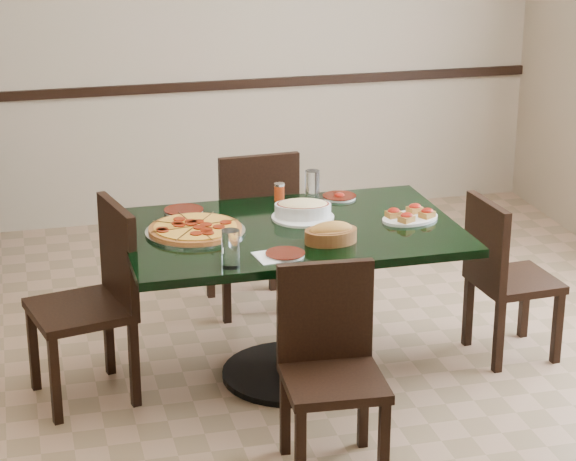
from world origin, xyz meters
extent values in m
plane|color=#8E6C52|center=(0.00, 0.00, 0.00)|extent=(5.50, 5.50, 0.00)
plane|color=gray|center=(0.00, 2.75, 1.40)|extent=(5.00, 0.00, 5.00)
cube|color=black|center=(0.00, 2.73, 0.90)|extent=(5.00, 0.03, 0.06)
cube|color=black|center=(0.22, 0.29, 0.73)|extent=(1.54, 1.00, 0.04)
cylinder|color=black|center=(0.22, 0.29, 0.35)|extent=(0.13, 0.13, 0.71)
cylinder|color=black|center=(0.22, 0.29, 0.01)|extent=(0.65, 0.65, 0.03)
cube|color=black|center=(0.22, 1.18, 0.43)|extent=(0.45, 0.45, 0.04)
cube|color=black|center=(0.23, 0.99, 0.68)|extent=(0.42, 0.06, 0.45)
cube|color=black|center=(0.39, 1.37, 0.21)|extent=(0.04, 0.04, 0.41)
cube|color=black|center=(0.41, 1.01, 0.21)|extent=(0.04, 0.04, 0.41)
cube|color=black|center=(0.02, 1.35, 0.21)|extent=(0.04, 0.04, 0.41)
cube|color=black|center=(0.05, 0.99, 0.21)|extent=(0.04, 0.04, 0.41)
cube|color=black|center=(0.18, -0.57, 0.40)|extent=(0.42, 0.42, 0.04)
cube|color=black|center=(0.19, -0.39, 0.63)|extent=(0.39, 0.07, 0.42)
cube|color=black|center=(0.00, -0.72, 0.19)|extent=(0.04, 0.04, 0.38)
cube|color=black|center=(0.02, -0.39, 0.19)|extent=(0.04, 0.04, 0.38)
cube|color=black|center=(0.33, -0.74, 0.19)|extent=(0.04, 0.04, 0.38)
cube|color=black|center=(0.35, -0.41, 0.19)|extent=(0.04, 0.04, 0.38)
cube|color=black|center=(1.34, 0.27, 0.39)|extent=(0.41, 0.41, 0.04)
cube|color=black|center=(1.17, 0.26, 0.61)|extent=(0.07, 0.38, 0.41)
cube|color=black|center=(1.51, 0.12, 0.18)|extent=(0.04, 0.04, 0.37)
cube|color=black|center=(1.20, 0.10, 0.18)|extent=(0.04, 0.04, 0.37)
cube|color=black|center=(1.49, 0.44, 0.18)|extent=(0.04, 0.04, 0.37)
cube|color=black|center=(1.17, 0.42, 0.18)|extent=(0.04, 0.04, 0.37)
cube|color=black|center=(-0.75, 0.32, 0.43)|extent=(0.51, 0.51, 0.04)
cube|color=black|center=(-0.56, 0.36, 0.68)|extent=(0.13, 0.42, 0.45)
cube|color=black|center=(-0.97, 0.45, 0.21)|extent=(0.05, 0.05, 0.41)
cube|color=black|center=(-0.61, 0.53, 0.21)|extent=(0.05, 0.05, 0.41)
cube|color=black|center=(-0.89, 0.10, 0.21)|extent=(0.05, 0.05, 0.41)
cube|color=black|center=(-0.53, 0.18, 0.21)|extent=(0.05, 0.05, 0.41)
cylinder|color=silver|center=(-0.22, 0.33, 0.76)|extent=(0.45, 0.45, 0.01)
cylinder|color=brown|center=(-0.22, 0.33, 0.77)|extent=(0.42, 0.42, 0.02)
cylinder|color=gold|center=(-0.22, 0.33, 0.78)|extent=(0.38, 0.38, 0.01)
cylinder|color=silver|center=(0.31, 0.41, 0.76)|extent=(0.29, 0.29, 0.01)
ellipsoid|color=beige|center=(0.31, 0.41, 0.82)|extent=(0.26, 0.20, 0.04)
ellipsoid|color=#AE7C30|center=(0.34, 0.07, 0.81)|extent=(0.21, 0.11, 0.08)
cylinder|color=silver|center=(0.11, -0.05, 0.76)|extent=(0.17, 0.17, 0.01)
cylinder|color=#340903|center=(0.11, -0.05, 0.76)|extent=(0.17, 0.17, 0.00)
cylinder|color=silver|center=(0.56, 0.67, 0.76)|extent=(0.16, 0.16, 0.01)
cylinder|color=#340903|center=(0.56, 0.67, 0.76)|extent=(0.17, 0.17, 0.00)
ellipsoid|color=#9A1707|center=(0.56, 0.67, 0.77)|extent=(0.05, 0.05, 0.02)
cylinder|color=silver|center=(-0.22, 0.64, 0.76)|extent=(0.18, 0.18, 0.01)
cylinder|color=#340903|center=(-0.22, 0.64, 0.76)|extent=(0.19, 0.19, 0.00)
cube|color=white|center=(0.06, -0.05, 0.75)|extent=(0.18, 0.18, 0.00)
cube|color=silver|center=(0.08, -0.05, 0.76)|extent=(0.03, 0.15, 0.00)
cylinder|color=white|center=(0.42, 0.66, 0.83)|extent=(0.07, 0.07, 0.15)
cylinder|color=white|center=(-0.14, -0.12, 0.83)|extent=(0.08, 0.08, 0.16)
cylinder|color=#C44614|center=(0.26, 0.70, 0.79)|extent=(0.05, 0.05, 0.08)
cylinder|color=silver|center=(0.26, 0.70, 0.83)|extent=(0.05, 0.05, 0.01)
camera|label=1|loc=(-0.97, -4.39, 2.44)|focal=70.00mm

